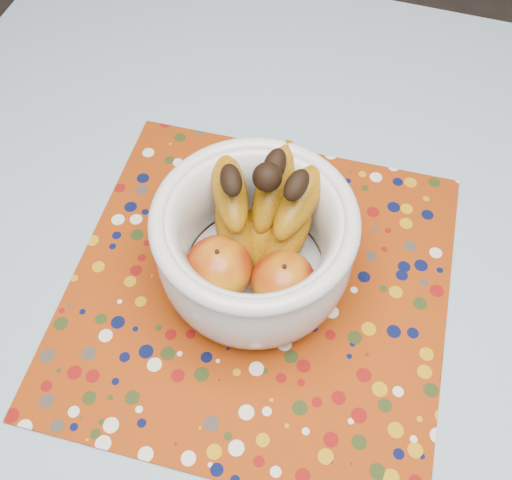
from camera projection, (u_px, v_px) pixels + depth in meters
table at (311, 371)px, 0.77m from camera, size 1.20×1.20×0.75m
tablecloth at (317, 347)px, 0.70m from camera, size 1.32×1.32×0.01m
placemat at (258, 288)px, 0.74m from camera, size 0.48×0.48×0.00m
fruit_bowl at (257, 237)px, 0.68m from camera, size 0.23×0.24×0.17m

